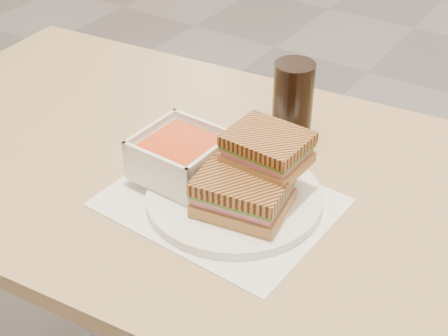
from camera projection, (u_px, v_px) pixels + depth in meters
The scene contains 7 objects.
main_table at pixel (191, 215), 1.15m from camera, with size 1.26×0.81×0.75m.
tray_liner at pixel (220, 202), 1.00m from camera, with size 0.35×0.28×0.00m.
plate at pixel (234, 197), 0.99m from camera, with size 0.27×0.27×0.01m.
soup_bowl at pixel (181, 157), 1.02m from camera, with size 0.13×0.13×0.07m.
panini_lower at pixel (243, 192), 0.94m from camera, with size 0.15×0.13×0.06m.
panini_upper at pixel (267, 149), 0.95m from camera, with size 0.12×0.10×0.05m.
cola_glass at pixel (293, 103), 1.10m from camera, with size 0.07×0.07×0.15m.
Camera 1 is at (0.44, -2.65, 1.37)m, focal length 51.49 mm.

